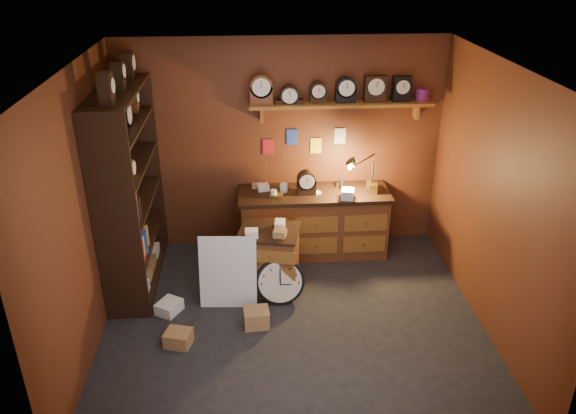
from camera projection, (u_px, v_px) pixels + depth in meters
The scene contains 11 objects.
floor at pixel (293, 322), 6.02m from camera, with size 4.00×4.00×0.00m, color black.
room_shell at pixel (298, 169), 5.36m from camera, with size 4.02×3.62×2.71m.
shelving_unit at pixel (126, 183), 6.23m from camera, with size 0.47×1.60×2.58m.
workbench at pixel (314, 219), 7.16m from camera, with size 1.89×0.66×1.36m.
low_cabinet at pixel (269, 257), 6.43m from camera, with size 0.76×0.68×0.85m.
big_round_clock at pixel (280, 281), 6.24m from camera, with size 0.55×0.17×0.55m.
white_panel at pixel (230, 303), 6.33m from camera, with size 0.63×0.03×0.84m, color silver.
mini_fridge at pixel (260, 258), 6.72m from camera, with size 0.63×0.65×0.51m.
floor_box_a at pixel (178, 338), 5.65m from camera, with size 0.26×0.22×0.16m, color #9C7344.
floor_box_b at pixel (169, 307), 6.15m from camera, with size 0.22×0.26×0.13m, color white.
floor_box_c at pixel (256, 318), 5.92m from camera, with size 0.26×0.22×0.20m, color #9C7344.
Camera 1 is at (-0.41, -4.85, 3.75)m, focal length 35.00 mm.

